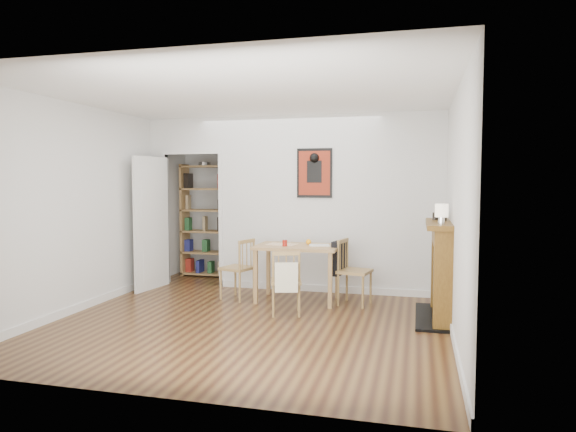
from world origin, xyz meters
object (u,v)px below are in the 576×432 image
(dining_table, at_px, (297,252))
(mantel_lamp, at_px, (442,212))
(ceramic_jar_b, at_px, (435,216))
(ceramic_jar_a, at_px, (442,216))
(bookshelf, at_px, (205,221))
(chair_left, at_px, (237,269))
(notebook, at_px, (319,245))
(chair_right, at_px, (353,271))
(red_glass, at_px, (285,243))
(orange_fruit, at_px, (309,242))
(chair_front, at_px, (286,282))
(fireplace, at_px, (442,267))

(dining_table, distance_m, mantel_lamp, 2.11)
(ceramic_jar_b, bearing_deg, dining_table, 174.10)
(ceramic_jar_a, bearing_deg, bookshelf, 155.28)
(chair_left, distance_m, notebook, 1.19)
(chair_right, xyz_separation_m, ceramic_jar_a, (1.10, -0.31, 0.77))
(bookshelf, bearing_deg, ceramic_jar_b, -23.45)
(red_glass, xyz_separation_m, notebook, (0.44, 0.16, -0.04))
(red_glass, xyz_separation_m, ceramic_jar_a, (2.01, -0.19, 0.41))
(chair_right, distance_m, orange_fruit, 0.73)
(bookshelf, xyz_separation_m, orange_fruit, (2.10, -1.33, -0.14))
(dining_table, xyz_separation_m, mantel_lamp, (1.83, -0.84, 0.63))
(chair_front, xyz_separation_m, ceramic_jar_b, (1.76, 0.53, 0.80))
(chair_front, bearing_deg, bookshelf, 132.74)
(chair_right, distance_m, notebook, 0.57)
(red_glass, height_order, orange_fruit, red_glass)
(orange_fruit, relative_size, ceramic_jar_b, 0.81)
(bookshelf, bearing_deg, red_glass, -40.71)
(red_glass, height_order, mantel_lamp, mantel_lamp)
(chair_right, xyz_separation_m, chair_front, (-0.74, -0.71, -0.04))
(chair_front, relative_size, ceramic_jar_b, 8.78)
(bookshelf, height_order, ceramic_jar_b, bookshelf)
(notebook, bearing_deg, mantel_lamp, -29.53)
(chair_left, xyz_separation_m, red_glass, (0.69, -0.05, 0.39))
(chair_left, bearing_deg, notebook, 5.49)
(orange_fruit, height_order, ceramic_jar_a, ceramic_jar_a)
(fireplace, xyz_separation_m, ceramic_jar_a, (-0.00, 0.13, 0.61))
(dining_table, height_order, chair_front, chair_front)
(bookshelf, xyz_separation_m, ceramic_jar_a, (3.83, -1.76, 0.27))
(dining_table, relative_size, orange_fruit, 15.16)
(chair_right, xyz_separation_m, orange_fruit, (-0.63, 0.12, 0.35))
(bookshelf, relative_size, fireplace, 1.54)
(red_glass, distance_m, ceramic_jar_a, 2.06)
(chair_left, height_order, orange_fruit, chair_left)
(orange_fruit, height_order, notebook, orange_fruit)
(notebook, relative_size, ceramic_jar_a, 2.16)
(chair_left, xyz_separation_m, ceramic_jar_b, (2.62, -0.11, 0.78))
(dining_table, distance_m, ceramic_jar_a, 1.97)
(bookshelf, height_order, mantel_lamp, bookshelf)
(chair_left, bearing_deg, fireplace, -7.80)
(fireplace, bearing_deg, chair_left, 172.20)
(red_glass, bearing_deg, chair_right, 7.41)
(red_glass, relative_size, mantel_lamp, 0.37)
(chair_left, height_order, chair_right, chair_right)
(ceramic_jar_b, bearing_deg, notebook, 171.81)
(chair_right, bearing_deg, ceramic_jar_b, -9.80)
(orange_fruit, bearing_deg, ceramic_jar_a, -14.13)
(fireplace, distance_m, red_glass, 2.04)
(orange_fruit, distance_m, notebook, 0.19)
(fireplace, bearing_deg, mantel_lamp, -94.86)
(dining_table, distance_m, bookshelf, 2.46)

